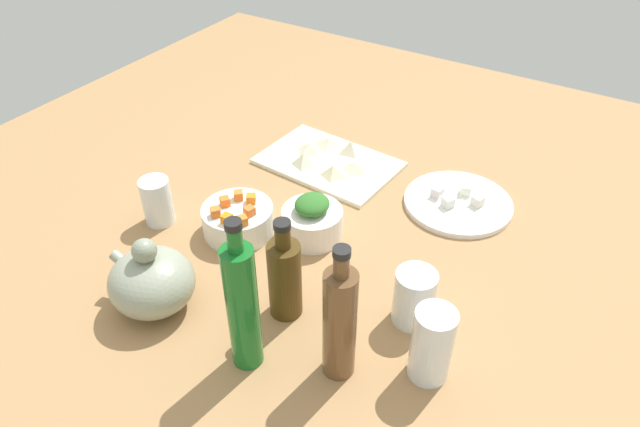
{
  "coord_description": "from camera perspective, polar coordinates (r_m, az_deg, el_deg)",
  "views": [
    {
      "loc": [
        -48.46,
        78.46,
        79.73
      ],
      "look_at": [
        0.0,
        0.0,
        8.0
      ],
      "focal_mm": 33.05,
      "sensor_mm": 36.0,
      "label": 1
    }
  ],
  "objects": [
    {
      "name": "tabletop",
      "position": [
        1.21,
        -0.0,
        -2.43
      ],
      "size": [
        190.0,
        190.0,
        3.0
      ],
      "primitive_type": "cube",
      "color": "#A1774B",
      "rests_on": "ground"
    },
    {
      "name": "carrot_cube_2",
      "position": [
        1.19,
        -9.2,
        1.15
      ],
      "size": [
        2.51,
        2.51,
        1.8
      ],
      "primitive_type": "cube",
      "rotation": [
        0.0,
        0.0,
        0.94
      ],
      "color": "orange",
      "rests_on": "bowl_carrots"
    },
    {
      "name": "bottle_0",
      "position": [
        0.88,
        1.92,
        -10.48
      ],
      "size": [
        5.14,
        5.14,
        25.15
      ],
      "color": "brown",
      "rests_on": "tabletop"
    },
    {
      "name": "tofu_cube_2",
      "position": [
        1.29,
        15.02,
        1.2
      ],
      "size": [
        2.84,
        2.84,
        2.2
      ],
      "primitive_type": "cube",
      "rotation": [
        0.0,
        0.0,
        1.21
      ],
      "color": "silver",
      "rests_on": "plate_tofu"
    },
    {
      "name": "bowl_carrots",
      "position": [
        1.2,
        -7.94,
        -0.62
      ],
      "size": [
        14.34,
        14.34,
        5.89
      ],
      "primitive_type": "cylinder",
      "color": "white",
      "rests_on": "tabletop"
    },
    {
      "name": "carrot_cube_5",
      "position": [
        1.15,
        -6.85,
        0.23
      ],
      "size": [
        2.23,
        2.23,
        1.8
      ],
      "primitive_type": "cube",
      "rotation": [
        0.0,
        0.0,
        1.29
      ],
      "color": "orange",
      "rests_on": "bowl_carrots"
    },
    {
      "name": "carrot_cube_0",
      "position": [
        1.16,
        -10.1,
        0.14
      ],
      "size": [
        2.53,
        2.53,
        1.8
      ],
      "primitive_type": "cube",
      "rotation": [
        0.0,
        0.0,
        2.46
      ],
      "color": "orange",
      "rests_on": "bowl_carrots"
    },
    {
      "name": "tofu_cube_3",
      "position": [
        1.3,
        11.28,
        2.03
      ],
      "size": [
        2.49,
        2.49,
        2.2
      ],
      "primitive_type": "cube",
      "rotation": [
        0.0,
        0.0,
        1.43
      ],
      "color": "silver",
      "rests_on": "plate_tofu"
    },
    {
      "name": "dumpling_0",
      "position": [
        1.43,
        -1.08,
        6.41
      ],
      "size": [
        4.97,
        5.18,
        2.63
      ],
      "primitive_type": "pyramid",
      "rotation": [
        0.0,
        0.0,
        1.52
      ],
      "color": "beige",
      "rests_on": "cutting_board"
    },
    {
      "name": "carrot_cube_4",
      "position": [
        1.14,
        -9.03,
        -0.5
      ],
      "size": [
        1.82,
        1.82,
        1.8
      ],
      "primitive_type": "cube",
      "rotation": [
        0.0,
        0.0,
        1.58
      ],
      "color": "orange",
      "rests_on": "bowl_carrots"
    },
    {
      "name": "plate_tofu",
      "position": [
        1.3,
        13.21,
        1.0
      ],
      "size": [
        23.2,
        23.2,
        1.2
      ],
      "primitive_type": "cylinder",
      "color": "white",
      "rests_on": "tabletop"
    },
    {
      "name": "dumpling_2",
      "position": [
        1.36,
        3.41,
        4.57
      ],
      "size": [
        4.85,
        4.96,
        2.37
      ],
      "primitive_type": "pyramid",
      "rotation": [
        0.0,
        0.0,
        1.53
      ],
      "color": "beige",
      "rests_on": "cutting_board"
    },
    {
      "name": "drinking_glass_1",
      "position": [
        1.01,
        9.1,
        -8.01
      ],
      "size": [
        7.05,
        7.05,
        10.32
      ],
      "primitive_type": "cylinder",
      "color": "white",
      "rests_on": "tabletop"
    },
    {
      "name": "bowl_greens",
      "position": [
        1.17,
        -0.75,
        -0.95
      ],
      "size": [
        12.21,
        12.21,
        6.3
      ],
      "primitive_type": "cylinder",
      "color": "white",
      "rests_on": "tabletop"
    },
    {
      "name": "carrot_cube_6",
      "position": [
        1.13,
        -7.53,
        -0.69
      ],
      "size": [
        2.49,
        2.49,
        1.8
      ],
      "primitive_type": "cube",
      "rotation": [
        0.0,
        0.0,
        2.57
      ],
      "color": "orange",
      "rests_on": "bowl_carrots"
    },
    {
      "name": "bottle_1",
      "position": [
        0.99,
        -3.44,
        -6.16
      ],
      "size": [
        5.7,
        5.7,
        19.87
      ],
      "color": "#463110",
      "rests_on": "tabletop"
    },
    {
      "name": "dumpling_4",
      "position": [
        1.34,
        1.27,
        4.14
      ],
      "size": [
        5.75,
        5.42,
        2.92
      ],
      "primitive_type": "pyramid",
      "rotation": [
        0.0,
        0.0,
        0.32
      ],
      "color": "beige",
      "rests_on": "cutting_board"
    },
    {
      "name": "dumpling_1",
      "position": [
        1.38,
        -1.6,
        5.26
      ],
      "size": [
        5.76,
        5.67,
        3.07
      ],
      "primitive_type": "pyramid",
      "rotation": [
        0.0,
        0.0,
        0.38
      ],
      "color": "beige",
      "rests_on": "cutting_board"
    },
    {
      "name": "teapot",
      "position": [
        1.05,
        -16.01,
        -6.3
      ],
      "size": [
        16.6,
        14.6,
        14.76
      ],
      "color": "gray",
      "rests_on": "tabletop"
    },
    {
      "name": "dumpling_3",
      "position": [
        1.43,
        3.0,
        6.47
      ],
      "size": [
        6.41,
        6.44,
        3.16
      ],
      "primitive_type": "pyramid",
      "rotation": [
        0.0,
        0.0,
        0.9
      ],
      "color": "beige",
      "rests_on": "cutting_board"
    },
    {
      "name": "carrot_cube_3",
      "position": [
        1.19,
        -6.69,
        1.43
      ],
      "size": [
        2.48,
        2.48,
        1.8
      ],
      "primitive_type": "cube",
      "rotation": [
        0.0,
        0.0,
        2.13
      ],
      "color": "orange",
      "rests_on": "bowl_carrots"
    },
    {
      "name": "carrot_cube_1",
      "position": [
        1.2,
        -7.91,
        1.76
      ],
      "size": [
        2.54,
        2.54,
        1.8
      ],
      "primitive_type": "cube",
      "rotation": [
        0.0,
        0.0,
        0.69
      ],
      "color": "orange",
      "rests_on": "bowl_carrots"
    },
    {
      "name": "bottle_2",
      "position": [
        0.89,
        -7.51,
        -8.85
      ],
      "size": [
        4.95,
        4.95,
        28.32
      ],
      "color": "#176723",
      "rests_on": "tabletop"
    },
    {
      "name": "drinking_glass_2",
      "position": [
        0.92,
        10.78,
        -12.36
      ],
      "size": [
        6.44,
        6.44,
        13.34
      ],
      "primitive_type": "cylinder",
      "color": "white",
      "rests_on": "tabletop"
    },
    {
      "name": "tofu_cube_0",
      "position": [
        1.32,
        13.94,
        2.24
      ],
      "size": [
        2.81,
        2.81,
        2.2
      ],
      "primitive_type": "cube",
      "rotation": [
        0.0,
        0.0,
        0.34
      ],
      "color": "white",
      "rests_on": "plate_tofu"
    },
    {
      "name": "drinking_glass_0",
      "position": [
        1.24,
        -15.5,
        1.14
      ],
      "size": [
        6.12,
        6.12,
        10.1
      ],
      "primitive_type": "cylinder",
      "color": "white",
      "rests_on": "tabletop"
    },
    {
      "name": "dumpling_5",
      "position": [
        1.45,
        0.91,
        6.95
      ],
      "size": [
        6.85,
        6.48,
        2.64
      ],
      "primitive_type": "pyramid",
      "rotation": [
        0.0,
        0.0,
        0.26
      ],
      "color": "beige",
      "rests_on": "cutting_board"
    },
    {
      "name": "chopped_greens_mound",
      "position": [
        1.14,
        -0.77,
        0.89
      ],
      "size": [
        7.27,
        7.85,
        3.17
      ],
      "primitive_type": "ellipsoid",
      "rotation": [
        0.0,
        0.0,
        1.65
      ],
      "color": "#316D28",
      "rests_on": "bowl_greens"
    },
    {
      "name": "cutting_board",
      "position": [
        1.4,
        0.84,
        4.94
      ],
      "size": [
        32.76,
        23.0,
        1.0
      ],
      "primitive_type": "cube",
      "rotation": [
        0.0,
        0.0,
        -0.07
      ],
      "color": "#EAEACF",
      "rests_on": "tabletop"
    },
    {
      "name": "tofu_cube_1",
      "position": [
        1.27,
        12.29,
        1.09
      ],
      "size": [
        3.0,
        3.0,
        2.2
      ],
      "primitive_type": "cube",
      "rotation": [
        0.0,
        0.0,
        2.62
      ],
      "color": "white",
      "rests_on": "plate_tofu"
    }
  ]
}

